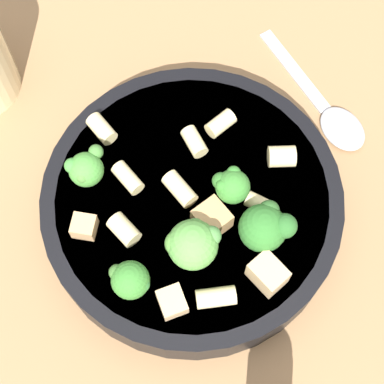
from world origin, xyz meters
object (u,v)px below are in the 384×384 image
at_px(rigatoni_6, 194,142).
at_px(chicken_chunk_2, 172,302).
at_px(broccoli_floret_0, 192,244).
at_px(rigatoni_1, 124,230).
at_px(rigatoni_2, 282,156).
at_px(broccoli_floret_3, 130,280).
at_px(rigatoni_8, 128,178).
at_px(pasta_bowl, 192,205).
at_px(rigatoni_3, 102,129).
at_px(broccoli_floret_2, 266,227).
at_px(rigatoni_4, 179,191).
at_px(chicken_chunk_0, 84,226).
at_px(chicken_chunk_1, 268,274).
at_px(rigatoni_5, 216,297).
at_px(broccoli_floret_4, 231,186).
at_px(spoon, 330,113).
at_px(rigatoni_0, 219,123).
at_px(chicken_chunk_3, 212,219).
at_px(broccoli_floret_1, 86,169).
at_px(rigatoni_7, 259,204).

bearing_deg(rigatoni_6, chicken_chunk_2, 13.48).
bearing_deg(chicken_chunk_2, broccoli_floret_0, -179.99).
height_order(rigatoni_1, rigatoni_2, rigatoni_2).
relative_size(broccoli_floret_3, rigatoni_8, 1.38).
bearing_deg(rigatoni_6, pasta_bowl, 18.22).
bearing_deg(rigatoni_3, broccoli_floret_2, 75.60).
bearing_deg(rigatoni_6, rigatoni_4, 5.11).
xyz_separation_m(broccoli_floret_2, rigatoni_8, (-0.01, -0.12, -0.02)).
relative_size(broccoli_floret_3, chicken_chunk_0, 2.07).
bearing_deg(chicken_chunk_1, rigatoni_5, -45.86).
bearing_deg(rigatoni_8, broccoli_floret_2, 86.86).
height_order(pasta_bowl, rigatoni_2, rigatoni_2).
height_order(broccoli_floret_4, rigatoni_4, broccoli_floret_4).
xyz_separation_m(broccoli_floret_2, spoon, (-0.15, 0.02, -0.06)).
xyz_separation_m(rigatoni_3, chicken_chunk_0, (0.09, 0.02, 0.00)).
height_order(rigatoni_0, rigatoni_5, same).
height_order(rigatoni_0, chicken_chunk_3, chicken_chunk_3).
xyz_separation_m(broccoli_floret_1, rigatoni_3, (-0.04, -0.01, -0.01)).
relative_size(broccoli_floret_1, rigatoni_6, 1.35).
relative_size(rigatoni_2, chicken_chunk_3, 0.88).
xyz_separation_m(broccoli_floret_2, rigatoni_7, (-0.02, -0.01, -0.02)).
bearing_deg(rigatoni_4, chicken_chunk_3, 66.65).
relative_size(rigatoni_0, chicken_chunk_2, 1.13).
bearing_deg(rigatoni_0, chicken_chunk_0, -28.61).
relative_size(chicken_chunk_0, chicken_chunk_2, 0.85).
height_order(broccoli_floret_0, rigatoni_8, broccoli_floret_0).
bearing_deg(spoon, chicken_chunk_3, -21.78).
relative_size(pasta_bowl, broccoli_floret_4, 6.86).
relative_size(broccoli_floret_2, chicken_chunk_2, 2.00).
relative_size(rigatoni_7, chicken_chunk_1, 0.79).
height_order(broccoli_floret_4, chicken_chunk_1, broccoli_floret_4).
distance_m(rigatoni_6, spoon, 0.14).
height_order(rigatoni_7, chicken_chunk_0, chicken_chunk_0).
relative_size(pasta_bowl, chicken_chunk_1, 9.18).
height_order(broccoli_floret_1, chicken_chunk_2, broccoli_floret_1).
bearing_deg(broccoli_floret_4, spoon, 156.42).
bearing_deg(rigatoni_4, rigatoni_0, 172.49).
xyz_separation_m(rigatoni_2, chicken_chunk_2, (0.14, -0.04, -0.00)).
bearing_deg(rigatoni_8, rigatoni_3, -131.65).
relative_size(chicken_chunk_1, chicken_chunk_3, 1.09).
bearing_deg(broccoli_floret_1, chicken_chunk_3, 89.59).
distance_m(rigatoni_3, chicken_chunk_0, 0.09).
distance_m(broccoli_floret_2, chicken_chunk_3, 0.04).
xyz_separation_m(rigatoni_1, chicken_chunk_0, (0.01, -0.03, -0.00)).
relative_size(rigatoni_8, chicken_chunk_2, 1.27).
height_order(rigatoni_1, chicken_chunk_1, chicken_chunk_1).
bearing_deg(broccoli_floret_2, broccoli_floret_0, -55.30).
xyz_separation_m(broccoli_floret_0, rigatoni_2, (-0.10, 0.04, -0.02)).
relative_size(rigatoni_5, chicken_chunk_0, 1.62).
bearing_deg(rigatoni_6, rigatoni_3, -78.15).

